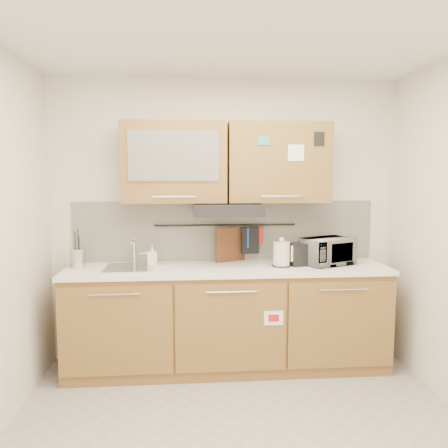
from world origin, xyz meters
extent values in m
plane|color=white|center=(0.00, 0.00, 2.60)|extent=(3.20, 3.20, 0.00)
plane|color=silver|center=(0.00, 1.50, 1.30)|extent=(3.20, 0.00, 3.20)
cube|color=olive|center=(0.00, 1.20, 0.44)|extent=(2.80, 0.60, 0.88)
cube|color=black|center=(0.00, 1.20, 0.05)|extent=(2.80, 0.54, 0.10)
cube|color=olive|center=(-0.93, 0.89, 0.47)|extent=(0.91, 0.02, 0.74)
cylinder|color=silver|center=(-0.93, 0.86, 0.78)|extent=(0.41, 0.01, 0.01)
cube|color=olive|center=(0.00, 0.89, 0.47)|extent=(0.91, 0.02, 0.74)
cylinder|color=silver|center=(0.00, 0.86, 0.78)|extent=(0.41, 0.01, 0.01)
cube|color=olive|center=(0.93, 0.89, 0.47)|extent=(0.91, 0.02, 0.74)
cylinder|color=silver|center=(0.93, 0.86, 0.78)|extent=(0.41, 0.01, 0.01)
cube|color=white|center=(0.00, 1.19, 0.90)|extent=(2.82, 0.62, 0.04)
cube|color=silver|center=(0.00, 1.49, 1.20)|extent=(2.80, 0.02, 0.56)
cube|color=olive|center=(-0.46, 1.32, 1.83)|extent=(0.90, 0.35, 0.70)
cube|color=silver|center=(-0.46, 1.14, 1.88)|extent=(0.76, 0.02, 0.42)
cube|color=olive|center=(0.46, 1.32, 1.83)|extent=(0.90, 0.35, 0.70)
cube|color=white|center=(0.58, 1.14, 1.91)|extent=(0.14, 0.00, 0.14)
cube|color=black|center=(0.00, 1.25, 1.42)|extent=(0.60, 0.46, 0.10)
cube|color=silver|center=(-0.85, 1.20, 0.92)|extent=(0.42, 0.40, 0.03)
cylinder|color=silver|center=(-0.83, 1.36, 1.04)|extent=(0.03, 0.03, 0.24)
cylinder|color=silver|center=(-0.83, 1.28, 1.14)|extent=(0.02, 0.18, 0.02)
cylinder|color=black|center=(0.00, 1.45, 1.26)|extent=(1.30, 0.02, 0.02)
cylinder|color=#B7B7BC|center=(-1.30, 1.25, 1.00)|extent=(0.15, 0.15, 0.17)
cylinder|color=black|center=(-1.32, 1.26, 1.08)|extent=(0.01, 0.01, 0.31)
cylinder|color=black|center=(-1.28, 1.24, 1.06)|extent=(0.01, 0.01, 0.28)
cylinder|color=black|center=(-1.30, 1.28, 1.09)|extent=(0.01, 0.01, 0.34)
cylinder|color=black|center=(-1.32, 1.23, 1.04)|extent=(0.01, 0.01, 0.25)
cylinder|color=silver|center=(0.47, 1.17, 1.03)|extent=(0.18, 0.18, 0.22)
sphere|color=silver|center=(0.47, 1.17, 1.16)|extent=(0.05, 0.05, 0.05)
cube|color=silver|center=(0.56, 1.14, 1.04)|extent=(0.03, 0.03, 0.14)
cylinder|color=black|center=(0.47, 1.17, 0.93)|extent=(0.17, 0.17, 0.01)
cube|color=black|center=(0.68, 1.22, 1.02)|extent=(0.29, 0.22, 0.20)
cube|color=black|center=(0.64, 1.21, 1.11)|extent=(0.10, 0.13, 0.01)
cube|color=black|center=(0.73, 1.23, 1.11)|extent=(0.10, 0.13, 0.01)
imported|color=#999999|center=(0.90, 1.22, 1.04)|extent=(0.51, 0.44, 0.24)
imported|color=#999999|center=(-0.67, 1.29, 1.01)|extent=(0.09, 0.09, 0.19)
cube|color=brown|center=(0.06, 1.44, 1.04)|extent=(0.30, 0.15, 0.40)
cube|color=#21429A|center=(0.25, 1.44, 1.14)|extent=(0.12, 0.06, 0.19)
cube|color=black|center=(0.23, 1.44, 1.12)|extent=(0.16, 0.06, 0.25)
cube|color=#AB1A16|center=(0.29, 1.44, 1.16)|extent=(0.12, 0.05, 0.15)
camera|label=1|loc=(-0.34, -2.56, 1.71)|focal=35.00mm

